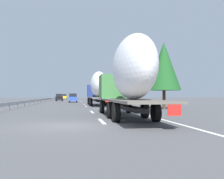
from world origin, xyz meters
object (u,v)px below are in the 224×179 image
object	(u,v)px
car_blue_sedan	(73,98)
car_black_suv	(59,97)
car_yellow_coupe	(64,97)
truck_lead	(98,87)
truck_trailing	(129,75)
road_sign	(103,92)
car_red_compact	(74,97)

from	to	relation	value
car_blue_sedan	car_black_suv	world-z (taller)	car_black_suv
car_blue_sedan	car_yellow_coupe	distance (m)	48.07
truck_lead	car_black_suv	size ratio (longest dim) A/B	3.13
car_black_suv	car_yellow_coupe	world-z (taller)	car_yellow_coupe
truck_trailing	road_sign	distance (m)	44.51
car_red_compact	car_black_suv	size ratio (longest dim) A/B	1.08
truck_lead	car_yellow_coupe	bearing A→B (deg)	6.20
truck_trailing	car_black_suv	world-z (taller)	truck_trailing
truck_trailing	car_yellow_coupe	world-z (taller)	truck_trailing
car_black_suv	road_sign	bearing A→B (deg)	-136.71
truck_trailing	road_sign	world-z (taller)	truck_trailing
road_sign	truck_trailing	bearing A→B (deg)	176.01
car_black_suv	car_yellow_coupe	size ratio (longest dim) A/B	0.91
road_sign	car_blue_sedan	bearing A→B (deg)	118.63
car_black_suv	road_sign	world-z (taller)	road_sign
car_blue_sedan	car_black_suv	size ratio (longest dim) A/B	1.12
car_black_suv	car_red_compact	bearing A→B (deg)	-9.56
car_red_compact	car_yellow_coupe	distance (m)	11.34
car_blue_sedan	car_yellow_coupe	world-z (taller)	car_yellow_coupe
truck_lead	car_blue_sedan	xyz separation A→B (m)	(18.33, 3.63, -1.71)
truck_lead	car_black_suv	bearing A→B (deg)	12.35
truck_trailing	road_sign	xyz separation A→B (m)	(44.40, -3.10, -0.39)
car_blue_sedan	car_yellow_coupe	bearing A→B (deg)	4.25
car_yellow_coupe	truck_trailing	bearing A→B (deg)	-175.36
road_sign	car_black_suv	bearing A→B (deg)	43.29
car_blue_sedan	car_black_suv	xyz separation A→B (m)	(14.62, 3.58, 0.01)
car_black_suv	car_yellow_coupe	xyz separation A→B (m)	(33.32, -0.02, 0.03)
truck_lead	car_red_compact	distance (m)	55.71
car_red_compact	car_black_suv	world-z (taller)	car_black_suv
car_blue_sedan	road_sign	distance (m)	7.78
truck_trailing	car_red_compact	bearing A→B (deg)	2.50
car_blue_sedan	road_sign	world-z (taller)	road_sign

